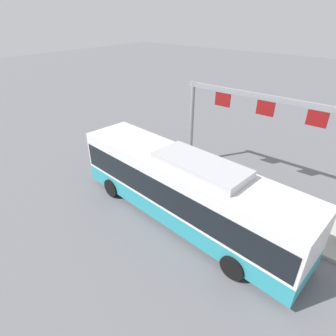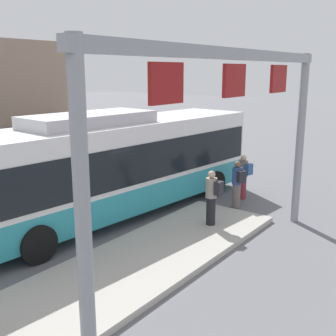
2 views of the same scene
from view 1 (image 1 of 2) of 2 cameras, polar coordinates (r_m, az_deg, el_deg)
ground_plane at (r=13.74m, az=2.92°, el=-10.19°), size 120.00×120.00×0.00m
platform_curb at (r=15.00m, az=17.53°, el=-7.51°), size 10.00×2.80×0.16m
bus_main at (r=12.66m, az=3.15°, el=-3.89°), size 11.75×3.50×3.46m
person_boarding at (r=17.16m, az=-3.22°, el=2.14°), size 0.42×0.57×1.67m
person_waiting_near at (r=16.74m, az=0.22°, el=1.44°), size 0.52×0.60×1.67m
person_waiting_mid at (r=15.76m, az=7.51°, el=-0.09°), size 0.35×0.53×1.67m
platform_sign_gantry at (r=15.25m, az=18.74°, el=8.71°), size 9.17×0.24×5.20m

